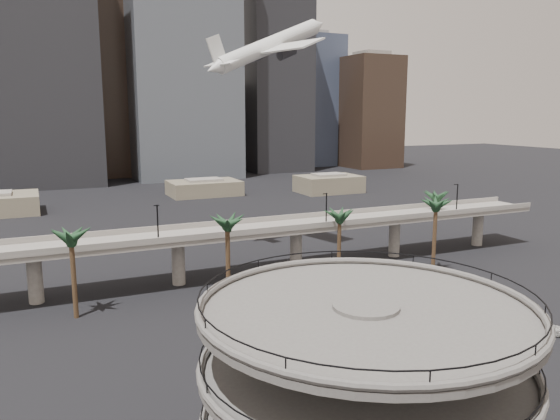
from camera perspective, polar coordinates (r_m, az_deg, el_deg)
name	(u,v)px	position (r m, az deg, el deg)	size (l,w,h in m)	color
parking_ramp	(363,396)	(39.15, 8.70, -18.62)	(22.20, 22.20, 17.35)	#53504E
overpass	(240,236)	(95.61, -4.24, -2.69)	(130.00, 9.30, 14.70)	slate
palm_trees	(320,216)	(92.53, 4.17, -0.62)	(76.40, 18.40, 14.00)	#4A3120
low_buildings	(166,192)	(180.94, -11.81, 1.80)	(135.00, 27.50, 6.80)	#675F4C
skyline	(143,77)	(254.46, -14.16, 13.31)	(269.00, 86.00, 119.58)	gray
airborne_jet	(269,46)	(116.08, -1.14, 16.73)	(30.92, 28.53, 14.62)	silver
car_a	(284,355)	(65.58, 0.42, -14.94)	(1.80, 4.48, 1.53)	#AC3518
car_b	(485,344)	(72.92, 20.65, -12.94)	(1.66, 4.77, 1.57)	black
car_c	(545,329)	(80.39, 25.98, -11.11)	(2.31, 5.67, 1.65)	silver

